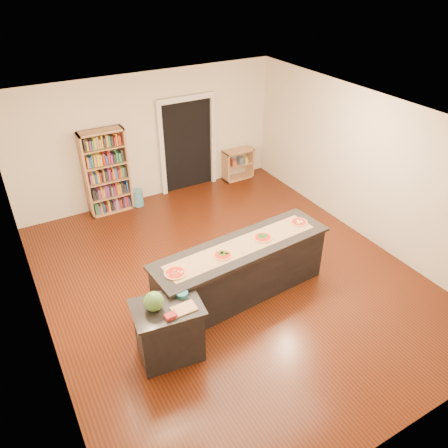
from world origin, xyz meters
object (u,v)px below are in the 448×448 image
low_shelf (238,164)px  watermelon (154,301)px  side_counter (169,331)px  bookshelf (106,172)px  kitchen_island (242,271)px  waste_bin (137,198)px

low_shelf → watermelon: bearing=-132.1°
side_counter → bookshelf: size_ratio=0.50×
kitchen_island → bookshelf: bearing=100.8°
side_counter → bookshelf: bookshelf is taller
kitchen_island → low_shelf: bearing=55.1°
kitchen_island → low_shelf: 4.36m
bookshelf → side_counter: bearing=-96.7°
kitchen_island → waste_bin: kitchen_island is taller
waste_bin → bookshelf: bearing=173.9°
side_counter → waste_bin: side_counter is taller
waste_bin → low_shelf: bearing=1.4°
side_counter → bookshelf: (0.51, 4.35, 0.46)m
side_counter → waste_bin: 4.43m
watermelon → low_shelf: bearing=47.9°
watermelon → waste_bin: bearing=73.7°
side_counter → waste_bin: bearing=83.0°
side_counter → low_shelf: bearing=56.6°
low_shelf → waste_bin: size_ratio=2.03×
kitchen_island → low_shelf: kitchen_island is taller
kitchen_island → bookshelf: size_ratio=1.62×
kitchen_island → side_counter: kitchen_island is taller
low_shelf → watermelon: size_ratio=2.85×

